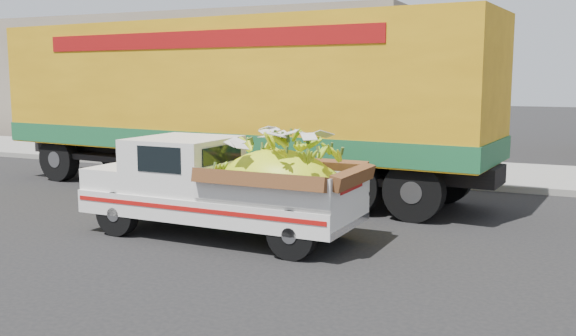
% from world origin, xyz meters
% --- Properties ---
extents(ground, '(100.00, 100.00, 0.00)m').
position_xyz_m(ground, '(0.00, 0.00, 0.00)').
color(ground, black).
rests_on(ground, ground).
extents(curb, '(60.00, 0.25, 0.15)m').
position_xyz_m(curb, '(0.00, 5.61, 0.07)').
color(curb, gray).
rests_on(curb, ground).
extents(sidewalk, '(60.00, 4.00, 0.14)m').
position_xyz_m(sidewalk, '(0.00, 7.71, 0.07)').
color(sidewalk, gray).
rests_on(sidewalk, ground).
extents(building_left, '(18.00, 6.00, 5.00)m').
position_xyz_m(building_left, '(-8.00, 13.61, 2.50)').
color(building_left, gray).
rests_on(building_left, ground).
extents(pickup_truck, '(4.60, 1.79, 1.59)m').
position_xyz_m(pickup_truck, '(1.62, -0.65, 0.86)').
color(pickup_truck, black).
rests_on(pickup_truck, ground).
extents(semi_trailer, '(12.04, 3.59, 3.80)m').
position_xyz_m(semi_trailer, '(-0.67, 3.16, 2.12)').
color(semi_trailer, black).
rests_on(semi_trailer, ground).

